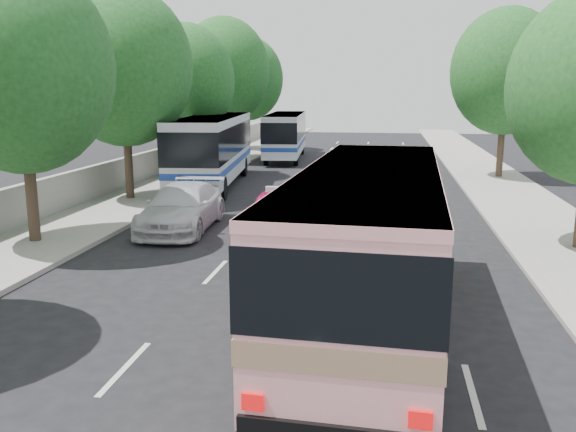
% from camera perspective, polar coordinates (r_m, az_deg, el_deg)
% --- Properties ---
extents(ground, '(120.00, 120.00, 0.00)m').
position_cam_1_polar(ground, '(12.93, -3.46, -10.78)').
color(ground, black).
rests_on(ground, ground).
extents(sidewalk_left, '(4.00, 90.00, 0.15)m').
position_cam_1_polar(sidewalk_left, '(33.90, -10.18, 3.33)').
color(sidewalk_left, '#9E998E').
rests_on(sidewalk_left, ground).
extents(sidewalk_right, '(4.00, 90.00, 0.12)m').
position_cam_1_polar(sidewalk_right, '(32.55, 19.40, 2.47)').
color(sidewalk_right, '#9E998E').
rests_on(sidewalk_right, ground).
extents(low_wall, '(0.30, 90.00, 1.50)m').
position_cam_1_polar(low_wall, '(34.43, -13.07, 4.72)').
color(low_wall, '#9E998E').
rests_on(low_wall, sidewalk_left).
extents(tree_left_b, '(5.70, 5.70, 8.88)m').
position_cam_1_polar(tree_left_b, '(20.80, -23.70, 13.20)').
color(tree_left_b, '#38281E').
rests_on(tree_left_b, ground).
extents(tree_left_c, '(6.00, 6.00, 9.35)m').
position_cam_1_polar(tree_left_c, '(27.98, -15.07, 13.79)').
color(tree_left_c, '#38281E').
rests_on(tree_left_c, ground).
extents(tree_left_d, '(5.52, 5.52, 8.60)m').
position_cam_1_polar(tree_left_d, '(35.40, -9.50, 12.73)').
color(tree_left_d, '#38281E').
rests_on(tree_left_d, ground).
extents(tree_left_e, '(6.30, 6.30, 9.82)m').
position_cam_1_polar(tree_left_e, '(43.06, -5.94, 13.70)').
color(tree_left_e, '#38281E').
rests_on(tree_left_e, ground).
extents(tree_left_f, '(5.88, 5.88, 9.16)m').
position_cam_1_polar(tree_left_f, '(50.86, -3.77, 12.95)').
color(tree_left_f, '#38281E').
rests_on(tree_left_f, ground).
extents(tree_right_far, '(6.00, 6.00, 9.35)m').
position_cam_1_polar(tree_right_far, '(36.18, 19.89, 12.96)').
color(tree_right_far, '#38281E').
rests_on(tree_right_far, ground).
extents(pink_bus, '(3.20, 10.72, 3.38)m').
position_cam_1_polar(pink_bus, '(12.61, 7.64, -1.38)').
color(pink_bus, '#FFA4A7').
rests_on(pink_bus, ground).
extents(pink_taxi, '(1.91, 4.36, 1.46)m').
position_cam_1_polar(pink_taxi, '(21.29, -1.35, 0.34)').
color(pink_taxi, '#CE115C').
rests_on(pink_taxi, ground).
extents(white_pickup, '(2.49, 5.62, 1.60)m').
position_cam_1_polar(white_pickup, '(22.14, -9.88, 0.80)').
color(white_pickup, silver).
rests_on(white_pickup, ground).
extents(tour_coach_front, '(3.88, 12.19, 3.58)m').
position_cam_1_polar(tour_coach_front, '(31.83, -7.06, 6.66)').
color(tour_coach_front, silver).
rests_on(tour_coach_front, ground).
extents(tour_coach_rear, '(3.21, 10.96, 3.23)m').
position_cam_1_polar(tour_coach_rear, '(44.08, -0.22, 7.88)').
color(tour_coach_rear, silver).
rests_on(tour_coach_rear, ground).
extents(taxi_roof_sign, '(0.56, 0.20, 0.18)m').
position_cam_1_polar(taxi_roof_sign, '(21.14, -1.36, 2.53)').
color(taxi_roof_sign, silver).
rests_on(taxi_roof_sign, pink_taxi).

